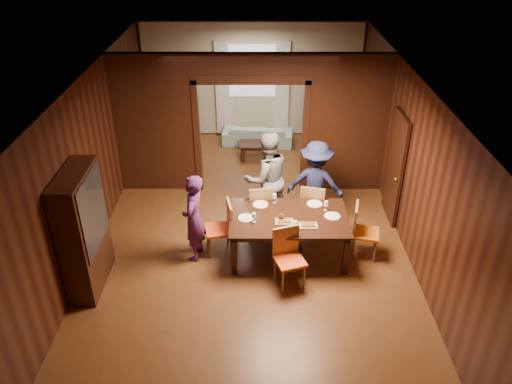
{
  "coord_description": "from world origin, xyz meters",
  "views": [
    {
      "loc": [
        0.12,
        -7.76,
        5.35
      ],
      "look_at": [
        0.1,
        -0.4,
        1.05
      ],
      "focal_mm": 35.0,
      "sensor_mm": 36.0,
      "label": 1
    }
  ],
  "objects_px": {
    "sofa": "(258,134)",
    "chair_left": "(219,228)",
    "coffee_table": "(256,151)",
    "chair_near": "(290,259)",
    "person_grey": "(266,178)",
    "dining_table": "(288,235)",
    "chair_right": "(366,231)",
    "chair_far_r": "(313,205)",
    "chair_far_l": "(260,206)",
    "person_purple": "(194,218)",
    "hutch": "(83,231)",
    "person_navy": "(316,183)"
  },
  "relations": [
    {
      "from": "chair_left",
      "to": "chair_far_l",
      "type": "xyz_separation_m",
      "value": [
        0.72,
        0.71,
        0.0
      ]
    },
    {
      "from": "sofa",
      "to": "dining_table",
      "type": "height_order",
      "value": "dining_table"
    },
    {
      "from": "person_grey",
      "to": "coffee_table",
      "type": "relative_size",
      "value": 2.3
    },
    {
      "from": "person_purple",
      "to": "coffee_table",
      "type": "xyz_separation_m",
      "value": [
        1.04,
        3.82,
        -0.58
      ]
    },
    {
      "from": "coffee_table",
      "to": "chair_right",
      "type": "xyz_separation_m",
      "value": [
        1.88,
        -3.76,
        0.28
      ]
    },
    {
      "from": "sofa",
      "to": "chair_near",
      "type": "bearing_deg",
      "value": 100.71
    },
    {
      "from": "dining_table",
      "to": "sofa",
      "type": "bearing_deg",
      "value": 96.47
    },
    {
      "from": "chair_right",
      "to": "chair_left",
      "type": "bearing_deg",
      "value": 100.96
    },
    {
      "from": "dining_table",
      "to": "chair_far_l",
      "type": "distance_m",
      "value": 0.92
    },
    {
      "from": "sofa",
      "to": "chair_far_r",
      "type": "height_order",
      "value": "chair_far_r"
    },
    {
      "from": "chair_right",
      "to": "chair_far_r",
      "type": "xyz_separation_m",
      "value": [
        -0.82,
        0.84,
        0.0
      ]
    },
    {
      "from": "person_purple",
      "to": "chair_far_r",
      "type": "bearing_deg",
      "value": 121.52
    },
    {
      "from": "person_navy",
      "to": "person_purple",
      "type": "bearing_deg",
      "value": 41.73
    },
    {
      "from": "person_navy",
      "to": "sofa",
      "type": "relative_size",
      "value": 0.95
    },
    {
      "from": "chair_far_l",
      "to": "hutch",
      "type": "xyz_separation_m",
      "value": [
        -2.71,
        -1.54,
        0.52
      ]
    },
    {
      "from": "person_grey",
      "to": "chair_left",
      "type": "height_order",
      "value": "person_grey"
    },
    {
      "from": "coffee_table",
      "to": "chair_far_l",
      "type": "xyz_separation_m",
      "value": [
        0.07,
        -2.97,
        0.28
      ]
    },
    {
      "from": "dining_table",
      "to": "chair_far_r",
      "type": "relative_size",
      "value": 2.05
    },
    {
      "from": "person_purple",
      "to": "person_navy",
      "type": "relative_size",
      "value": 0.95
    },
    {
      "from": "coffee_table",
      "to": "person_grey",
      "type": "bearing_deg",
      "value": -86.01
    },
    {
      "from": "chair_far_l",
      "to": "chair_near",
      "type": "height_order",
      "value": "same"
    },
    {
      "from": "coffee_table",
      "to": "person_purple",
      "type": "bearing_deg",
      "value": -105.23
    },
    {
      "from": "person_navy",
      "to": "sofa",
      "type": "xyz_separation_m",
      "value": [
        -1.07,
        3.54,
        -0.57
      ]
    },
    {
      "from": "chair_near",
      "to": "chair_far_l",
      "type": "bearing_deg",
      "value": 87.88
    },
    {
      "from": "chair_right",
      "to": "hutch",
      "type": "height_order",
      "value": "hutch"
    },
    {
      "from": "person_navy",
      "to": "chair_left",
      "type": "height_order",
      "value": "person_navy"
    },
    {
      "from": "person_navy",
      "to": "chair_right",
      "type": "relative_size",
      "value": 1.71
    },
    {
      "from": "person_grey",
      "to": "chair_right",
      "type": "relative_size",
      "value": 1.9
    },
    {
      "from": "person_grey",
      "to": "coffee_table",
      "type": "xyz_separation_m",
      "value": [
        -0.19,
        2.69,
        -0.72
      ]
    },
    {
      "from": "person_grey",
      "to": "chair_near",
      "type": "distance_m",
      "value": 1.92
    },
    {
      "from": "dining_table",
      "to": "chair_far_l",
      "type": "relative_size",
      "value": 2.05
    },
    {
      "from": "chair_left",
      "to": "chair_far_l",
      "type": "bearing_deg",
      "value": 122.85
    },
    {
      "from": "chair_near",
      "to": "person_grey",
      "type": "bearing_deg",
      "value": 82.01
    },
    {
      "from": "chair_left",
      "to": "hutch",
      "type": "height_order",
      "value": "hutch"
    },
    {
      "from": "chair_right",
      "to": "person_navy",
      "type": "bearing_deg",
      "value": 48.91
    },
    {
      "from": "person_grey",
      "to": "coffee_table",
      "type": "bearing_deg",
      "value": -107.94
    },
    {
      "from": "person_navy",
      "to": "dining_table",
      "type": "distance_m",
      "value": 1.26
    },
    {
      "from": "dining_table",
      "to": "hutch",
      "type": "xyz_separation_m",
      "value": [
        -3.19,
        -0.76,
        0.62
      ]
    },
    {
      "from": "chair_left",
      "to": "person_grey",
      "type": "bearing_deg",
      "value": 127.94
    },
    {
      "from": "sofa",
      "to": "chair_left",
      "type": "relative_size",
      "value": 1.8
    },
    {
      "from": "chair_right",
      "to": "chair_far_r",
      "type": "distance_m",
      "value": 1.17
    },
    {
      "from": "person_purple",
      "to": "chair_left",
      "type": "relative_size",
      "value": 1.62
    },
    {
      "from": "coffee_table",
      "to": "chair_right",
      "type": "relative_size",
      "value": 0.82
    },
    {
      "from": "chair_far_r",
      "to": "chair_far_l",
      "type": "bearing_deg",
      "value": 16.0
    },
    {
      "from": "coffee_table",
      "to": "chair_far_l",
      "type": "bearing_deg",
      "value": -88.65
    },
    {
      "from": "person_purple",
      "to": "person_navy",
      "type": "distance_m",
      "value": 2.42
    },
    {
      "from": "person_purple",
      "to": "chair_far_r",
      "type": "relative_size",
      "value": 1.62
    },
    {
      "from": "coffee_table",
      "to": "chair_near",
      "type": "height_order",
      "value": "chair_near"
    },
    {
      "from": "chair_left",
      "to": "dining_table",
      "type": "bearing_deg",
      "value": 75.02
    },
    {
      "from": "chair_right",
      "to": "chair_far_l",
      "type": "height_order",
      "value": "same"
    }
  ]
}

